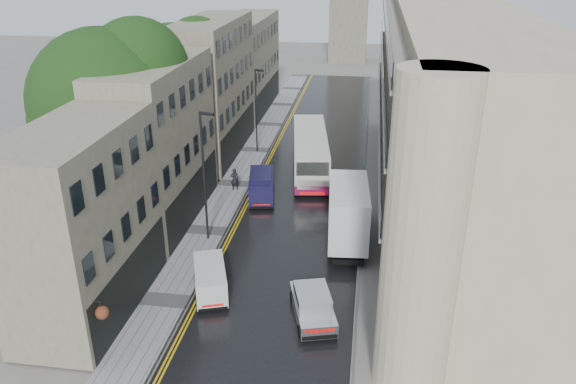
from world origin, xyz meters
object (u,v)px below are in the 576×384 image
(cream_bus, at_px, (296,167))
(silver_hatchback, at_px, (301,323))
(lamp_post_far, at_px, (256,111))
(pedestrian, at_px, (235,179))
(white_lorry, at_px, (330,225))
(navy_van, at_px, (250,193))
(tree_far, at_px, (177,91))
(lamp_post_near, at_px, (204,178))
(tree_near, at_px, (108,127))
(white_van, at_px, (197,295))

(cream_bus, xyz_separation_m, silver_hatchback, (2.81, -18.96, -0.84))
(cream_bus, height_order, lamp_post_far, lamp_post_far)
(cream_bus, height_order, pedestrian, cream_bus)
(white_lorry, distance_m, navy_van, 8.92)
(tree_far, xyz_separation_m, lamp_post_near, (6.69, -14.89, -1.79))
(tree_near, bearing_deg, pedestrian, 42.07)
(white_lorry, relative_size, lamp_post_near, 0.93)
(silver_hatchback, height_order, lamp_post_near, lamp_post_near)
(cream_bus, bearing_deg, tree_near, -153.38)
(pedestrian, bearing_deg, tree_near, 27.54)
(pedestrian, xyz_separation_m, lamp_post_near, (0.09, -8.12, 3.42))
(white_lorry, height_order, pedestrian, white_lorry)
(white_lorry, relative_size, silver_hatchback, 1.90)
(tree_near, distance_m, silver_hatchback, 19.09)
(pedestrian, height_order, lamp_post_near, lamp_post_near)
(cream_bus, distance_m, silver_hatchback, 19.19)
(white_van, distance_m, navy_van, 12.91)
(white_van, height_order, navy_van, navy_van)
(white_lorry, relative_size, pedestrian, 4.49)
(tree_far, xyz_separation_m, white_van, (8.29, -22.46, -5.33))
(white_lorry, xyz_separation_m, pedestrian, (-8.22, 8.92, -1.12))
(white_van, distance_m, lamp_post_far, 25.15)
(tree_far, bearing_deg, white_van, -69.74)
(pedestrian, height_order, lamp_post_far, lamp_post_far)
(tree_near, height_order, lamp_post_near, tree_near)
(silver_hatchback, relative_size, lamp_post_far, 0.55)
(cream_bus, relative_size, silver_hatchback, 2.83)
(white_lorry, distance_m, silver_hatchback, 8.44)
(white_lorry, bearing_deg, silver_hatchback, -99.36)
(white_van, xyz_separation_m, navy_van, (0.13, 12.90, 0.29))
(tree_near, relative_size, silver_hatchback, 3.26)
(white_lorry, bearing_deg, cream_bus, 104.56)
(white_van, height_order, lamp_post_far, lamp_post_far)
(tree_near, bearing_deg, cream_bus, 34.60)
(white_van, bearing_deg, tree_near, 113.38)
(navy_van, bearing_deg, tree_far, 121.71)
(tree_far, bearing_deg, pedestrian, -45.71)
(navy_van, relative_size, lamp_post_near, 0.53)
(white_van, height_order, lamp_post_near, lamp_post_near)
(navy_van, xyz_separation_m, lamp_post_near, (-1.73, -5.34, 3.26))
(navy_van, distance_m, pedestrian, 3.33)
(tree_near, xyz_separation_m, white_lorry, (15.13, -2.69, -4.81))
(silver_hatchback, xyz_separation_m, pedestrian, (-7.45, 17.23, 0.20))
(navy_van, bearing_deg, cream_bus, 48.35)
(cream_bus, relative_size, pedestrian, 6.70)
(navy_van, relative_size, lamp_post_far, 0.59)
(cream_bus, xyz_separation_m, white_van, (-2.95, -17.42, -0.77))
(navy_van, xyz_separation_m, lamp_post_far, (-1.87, 12.00, 2.78))
(lamp_post_near, bearing_deg, tree_near, 176.89)
(lamp_post_near, bearing_deg, white_lorry, 6.37)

